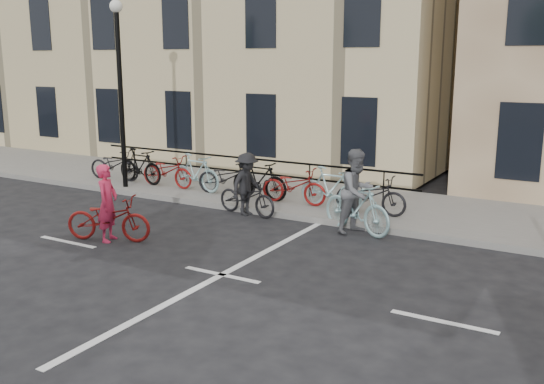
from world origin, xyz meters
The scene contains 8 objects.
ground centered at (0.00, 0.00, 0.00)m, with size 120.00×120.00×0.00m, color black.
sidewalk centered at (-4.00, 6.00, 0.07)m, with size 46.00×4.00×0.15m, color slate.
building_west centered at (-9.00, 13.00, 5.15)m, with size 20.00×10.00×10.00m, color #CFBA8C.
lamp_post centered at (-6.50, 4.40, 3.49)m, with size 0.36×0.36×5.28m.
parked_bikes centered at (-3.30, 5.04, 0.64)m, with size 10.40×1.23×1.05m.
cyclist_pink centered at (-3.31, 0.54, 0.58)m, with size 1.98×1.26×1.66m.
cyclist_grey centered at (1.03, 3.80, 0.77)m, with size 2.03×1.23×1.90m.
cyclist_dark centered at (-1.94, 3.90, 0.62)m, with size 1.83×1.09×1.57m.
Camera 1 is at (6.00, -8.52, 3.83)m, focal length 40.00 mm.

